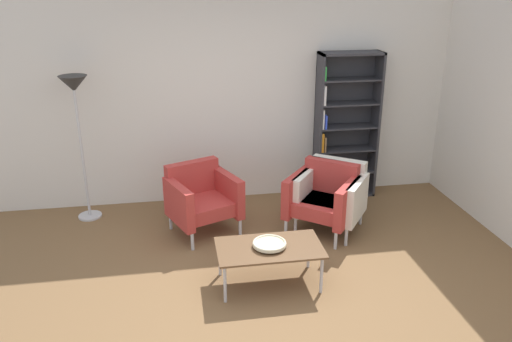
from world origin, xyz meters
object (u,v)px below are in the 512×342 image
at_px(floor_lamp_torchiere, 76,101).
at_px(armchair_near_window, 332,194).
at_px(bookshelf_tall, 343,128).
at_px(armchair_spare_guest, 201,197).
at_px(coffee_table_low, 269,250).
at_px(decorative_bowl, 269,244).
at_px(armchair_by_bookshelf, 324,197).

bearing_deg(floor_lamp_torchiere, armchair_near_window, -14.73).
height_order(bookshelf_tall, armchair_spare_guest, bookshelf_tall).
relative_size(coffee_table_low, armchair_spare_guest, 1.11).
distance_m(decorative_bowl, armchair_by_bookshelf, 1.30).
xyz_separation_m(decorative_bowl, armchair_near_window, (0.94, 1.05, -0.02)).
bearing_deg(armchair_by_bookshelf, decorative_bowl, -90.83).
height_order(coffee_table_low, floor_lamp_torchiere, floor_lamp_torchiere).
distance_m(coffee_table_low, decorative_bowl, 0.07).
relative_size(armchair_by_bookshelf, floor_lamp_torchiere, 0.55).
distance_m(coffee_table_low, armchair_near_window, 1.41).
distance_m(decorative_bowl, armchair_near_window, 1.41).
height_order(decorative_bowl, armchair_near_window, armchair_near_window).
relative_size(decorative_bowl, armchair_near_window, 0.34).
relative_size(coffee_table_low, armchair_near_window, 1.06).
bearing_deg(armchair_by_bookshelf, bookshelf_tall, 100.52).
bearing_deg(armchair_spare_guest, armchair_near_window, -29.06).
height_order(bookshelf_tall, floor_lamp_torchiere, bookshelf_tall).
relative_size(decorative_bowl, armchair_by_bookshelf, 0.34).
height_order(bookshelf_tall, coffee_table_low, bookshelf_tall).
relative_size(bookshelf_tall, coffee_table_low, 1.90).
bearing_deg(armchair_spare_guest, floor_lamp_torchiere, 133.72).
bearing_deg(bookshelf_tall, armchair_spare_guest, -157.95).
bearing_deg(bookshelf_tall, coffee_table_low, -124.20).
relative_size(armchair_by_bookshelf, armchair_near_window, 1.00).
distance_m(armchair_spare_guest, armchair_near_window, 1.50).
bearing_deg(coffee_table_low, armchair_near_window, 48.30).
xyz_separation_m(decorative_bowl, armchair_by_bookshelf, (0.82, 1.00, -0.02)).
bearing_deg(bookshelf_tall, decorative_bowl, -124.20).
bearing_deg(decorative_bowl, bookshelf_tall, 55.80).
distance_m(armchair_by_bookshelf, armchair_near_window, 0.13).
distance_m(bookshelf_tall, coffee_table_low, 2.47).
distance_m(decorative_bowl, armchair_spare_guest, 1.34).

